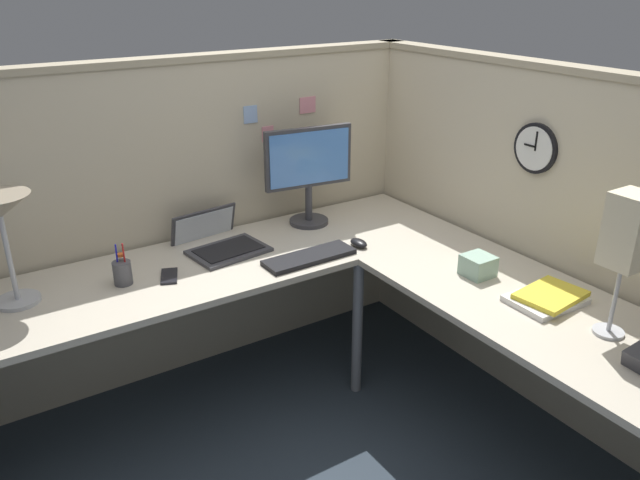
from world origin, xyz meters
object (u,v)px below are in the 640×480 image
at_px(laptop, 218,241).
at_px(wall_clock, 536,148).
at_px(computer_mouse, 359,243).
at_px(desk_lamp_paper, 628,235).
at_px(pen_cup, 122,272).
at_px(cell_phone, 169,276).
at_px(book_stack, 548,298).
at_px(monitor, 309,168).
at_px(desk_lamp_dome, 0,216).
at_px(keyboard, 309,257).
at_px(tissue_box, 478,266).

relative_size(laptop, wall_clock, 1.91).
bearing_deg(computer_mouse, wall_clock, -38.57).
bearing_deg(desk_lamp_paper, computer_mouse, 104.89).
relative_size(pen_cup, wall_clock, 0.82).
relative_size(pen_cup, cell_phone, 1.25).
distance_m(pen_cup, book_stack, 1.72).
xyz_separation_m(laptop, wall_clock, (1.15, -0.83, 0.47)).
distance_m(monitor, book_stack, 1.30).
xyz_separation_m(desk_lamp_dome, pen_cup, (0.40, -0.07, -0.31)).
xyz_separation_m(cell_phone, book_stack, (1.17, -1.02, 0.02)).
xyz_separation_m(pen_cup, cell_phone, (0.18, -0.04, -0.05)).
distance_m(monitor, desk_lamp_dome, 1.41).
relative_size(keyboard, computer_mouse, 4.13).
relative_size(monitor, desk_lamp_dome, 1.12).
relative_size(desk_lamp_paper, wall_clock, 2.41).
bearing_deg(keyboard, cell_phone, 163.07).
bearing_deg(pen_cup, tissue_box, -29.73).
distance_m(desk_lamp_dome, desk_lamp_paper, 2.23).
bearing_deg(book_stack, laptop, 125.37).
xyz_separation_m(laptop, computer_mouse, (0.56, -0.36, -0.01)).
distance_m(monitor, pen_cup, 1.05).
bearing_deg(laptop, monitor, 1.98).
bearing_deg(keyboard, laptop, 127.45).
bearing_deg(cell_phone, computer_mouse, 10.67).
height_order(pen_cup, tissue_box, pen_cup).
bearing_deg(computer_mouse, desk_lamp_dome, 168.94).
height_order(cell_phone, book_stack, book_stack).
relative_size(computer_mouse, desk_lamp_paper, 0.20).
distance_m(laptop, cell_phone, 0.36).
xyz_separation_m(keyboard, desk_lamp_dome, (-1.17, 0.28, 0.35)).
bearing_deg(computer_mouse, monitor, 95.98).
distance_m(computer_mouse, tissue_box, 0.58).
bearing_deg(cell_phone, keyboard, 6.00).
relative_size(keyboard, wall_clock, 1.95).
distance_m(monitor, tissue_box, 0.98).
bearing_deg(tissue_box, keyboard, 134.59).
height_order(monitor, computer_mouse, monitor).
xyz_separation_m(monitor, laptop, (-0.52, -0.02, -0.27)).
bearing_deg(cell_phone, tissue_box, -10.08).
bearing_deg(desk_lamp_dome, tissue_box, -25.48).
height_order(laptop, cell_phone, laptop).
distance_m(cell_phone, tissue_box, 1.32).
bearing_deg(pen_cup, keyboard, -15.40).
bearing_deg(tissue_box, laptop, 132.25).
distance_m(keyboard, computer_mouse, 0.27).
distance_m(laptop, desk_lamp_dome, 0.95).
bearing_deg(tissue_box, cell_phone, 148.04).
bearing_deg(monitor, computer_mouse, -84.02).
distance_m(keyboard, desk_lamp_dome, 1.26).
height_order(laptop, wall_clock, wall_clock).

